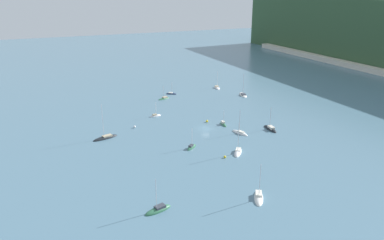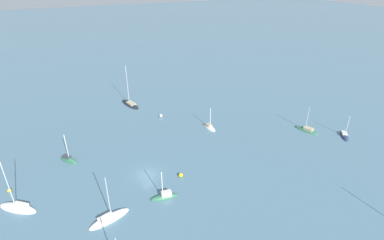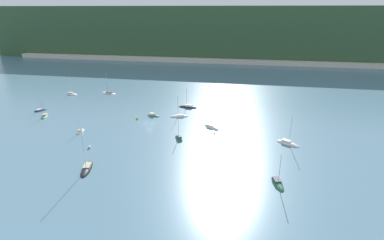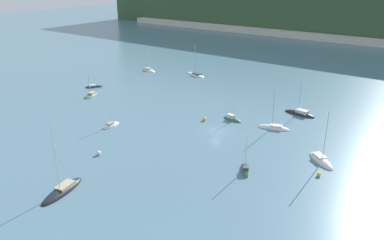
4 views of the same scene
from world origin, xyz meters
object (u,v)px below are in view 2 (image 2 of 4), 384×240
object	(u,v)px
sailboat_0	(69,160)
sailboat_1	(18,208)
mooring_buoy_1	(181,175)
mooring_buoy_0	(9,191)
mooring_buoy_2	(161,116)
sailboat_8	(109,219)
sailboat_9	(165,197)
sailboat_10	(344,136)
sailboat_5	(209,128)
sailboat_7	(306,130)
sailboat_6	(130,105)

from	to	relation	value
sailboat_0	sailboat_1	world-z (taller)	sailboat_1
sailboat_1	mooring_buoy_1	xyz separation A→B (m)	(-28.59, 3.56, 0.33)
mooring_buoy_0	mooring_buoy_2	bearing A→B (deg)	-153.80
mooring_buoy_1	mooring_buoy_2	world-z (taller)	mooring_buoy_2
mooring_buoy_0	sailboat_0	bearing A→B (deg)	-150.47
sailboat_8	mooring_buoy_2	size ratio (longest dim) A/B	10.78
sailboat_0	sailboat_9	world-z (taller)	sailboat_0
sailboat_10	mooring_buoy_1	size ratio (longest dim) A/B	7.48
sailboat_8	sailboat_5	bearing A→B (deg)	19.19
sailboat_10	mooring_buoy_1	xyz separation A→B (m)	(42.32, -2.06, 0.34)
sailboat_7	mooring_buoy_0	bearing A→B (deg)	65.89
sailboat_5	sailboat_8	xyz separation A→B (m)	(29.33, 20.73, -0.01)
sailboat_0	sailboat_7	size ratio (longest dim) A/B	1.09
sailboat_0	mooring_buoy_1	world-z (taller)	sailboat_0
sailboat_9	mooring_buoy_0	xyz separation A→B (m)	(25.26, -13.24, 0.21)
sailboat_7	mooring_buoy_0	xyz separation A→B (m)	(66.20, -5.05, 0.26)
sailboat_5	sailboat_7	xyz separation A→B (m)	(-21.59, 11.42, 0.01)
sailboat_5	mooring_buoy_0	bearing A→B (deg)	-88.47
sailboat_1	sailboat_8	xyz separation A→B (m)	(-13.68, 8.92, -0.01)
sailboat_0	sailboat_8	size ratio (longest dim) A/B	0.82
sailboat_7	mooring_buoy_2	world-z (taller)	sailboat_7
sailboat_10	mooring_buoy_2	size ratio (longest dim) A/B	7.41
sailboat_8	sailboat_10	xyz separation A→B (m)	(-57.24, -3.30, 0.00)
sailboat_10	mooring_buoy_2	xyz separation A→B (m)	(37.12, -28.49, 0.35)
sailboat_6	mooring_buoy_2	distance (m)	12.91
sailboat_1	sailboat_6	xyz separation A→B (m)	(-28.20, -34.49, 0.00)
sailboat_6	mooring_buoy_1	xyz separation A→B (m)	(-0.40, 38.05, 0.33)
sailboat_5	mooring_buoy_0	size ratio (longest dim) A/B	8.91
sailboat_0	mooring_buoy_1	size ratio (longest dim) A/B	8.92
mooring_buoy_2	sailboat_6	bearing A→B (deg)	-64.29
sailboat_0	sailboat_10	bearing A→B (deg)	38.34
mooring_buoy_1	sailboat_5	bearing A→B (deg)	-133.16
sailboat_6	sailboat_7	world-z (taller)	sailboat_6
sailboat_5	sailboat_8	world-z (taller)	sailboat_8
sailboat_6	sailboat_7	distance (m)	49.87
sailboat_5	mooring_buoy_1	bearing A→B (deg)	-49.75
sailboat_5	sailboat_9	distance (m)	27.55
sailboat_0	mooring_buoy_2	bearing A→B (deg)	78.50
sailboat_6	sailboat_9	size ratio (longest dim) A/B	2.03
sailboat_7	mooring_buoy_0	size ratio (longest dim) A/B	9.61
sailboat_7	sailboat_8	bearing A→B (deg)	80.62
sailboat_0	sailboat_6	distance (m)	29.95
sailboat_8	sailboat_10	distance (m)	57.33
sailboat_9	sailboat_10	size ratio (longest dim) A/B	1.01
sailboat_0	mooring_buoy_0	world-z (taller)	sailboat_0
sailboat_7	sailboat_10	bearing A→B (deg)	-153.32
sailboat_10	mooring_buoy_2	bearing A→B (deg)	-89.37
sailboat_9	mooring_buoy_2	distance (m)	32.29
sailboat_0	sailboat_6	xyz separation A→B (m)	(-19.16, -23.02, -0.01)
sailboat_10	sailboat_7	bearing A→B (deg)	-95.43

